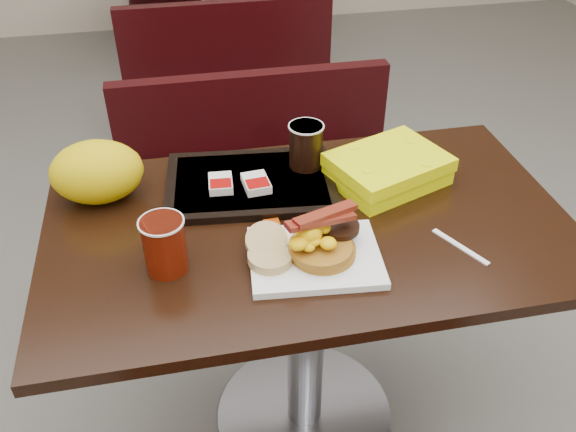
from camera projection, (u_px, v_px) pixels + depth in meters
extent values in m
cube|color=slate|center=(304.00, 418.00, 1.85)|extent=(6.00, 7.00, 0.01)
cube|color=white|center=(315.00, 257.00, 1.29)|extent=(0.29, 0.24, 0.02)
cylinder|color=#9A7019|center=(323.00, 248.00, 1.28)|extent=(0.17, 0.17, 0.03)
cylinder|color=black|center=(340.00, 227.00, 1.30)|extent=(0.11, 0.11, 0.01)
ellipsoid|color=yellow|center=(309.00, 235.00, 1.25)|extent=(0.11, 0.10, 0.05)
cylinder|color=tan|center=(270.00, 257.00, 1.26)|extent=(0.10, 0.10, 0.02)
cylinder|color=tan|center=(266.00, 241.00, 1.28)|extent=(0.09, 0.09, 0.05)
cylinder|color=maroon|center=(164.00, 245.00, 1.24)|extent=(0.09, 0.09, 0.12)
cube|color=white|center=(460.00, 247.00, 1.32)|extent=(0.08, 0.14, 0.00)
cube|color=#A53707|center=(272.00, 224.00, 1.39)|extent=(0.04, 0.03, 0.01)
cube|color=#8C0504|center=(281.00, 213.00, 1.42)|extent=(0.04, 0.04, 0.01)
cube|color=black|center=(251.00, 183.00, 1.51)|extent=(0.44, 0.33, 0.02)
cube|color=silver|center=(221.00, 183.00, 1.47)|extent=(0.06, 0.08, 0.02)
cube|color=silver|center=(256.00, 183.00, 1.47)|extent=(0.07, 0.09, 0.02)
cylinder|color=black|center=(306.00, 146.00, 1.52)|extent=(0.09, 0.09, 0.11)
cube|color=#E9EF03|center=(388.00, 169.00, 1.51)|extent=(0.32, 0.28, 0.07)
ellipsoid|color=#CCA406|center=(97.00, 172.00, 1.43)|extent=(0.22, 0.17, 0.15)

